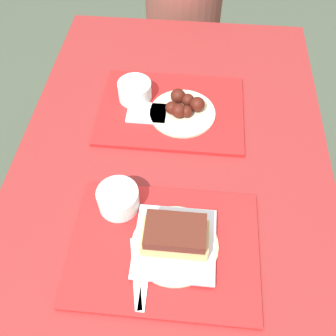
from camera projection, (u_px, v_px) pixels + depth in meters
The scene contains 13 objects.
ground_plane at pixel (169, 278), 1.63m from camera, with size 12.00×12.00×0.00m, color #424C3D.
picnic_table at pixel (169, 198), 1.10m from camera, with size 0.89×1.51×0.76m.
picnic_bench_far at pixel (187, 66), 1.91m from camera, with size 0.85×0.28×0.44m.
tray_near at pixel (165, 248), 0.89m from camera, with size 0.44×0.33×0.01m.
tray_far at pixel (171, 110), 1.17m from camera, with size 0.44×0.33×0.01m.
bowl_coleslaw_near at pixel (118, 198), 0.93m from camera, with size 0.10×0.10×0.06m.
brisket_sandwich_plate at pixel (175, 239), 0.86m from camera, with size 0.21×0.21×0.09m.
plastic_fork_near at pixel (136, 273), 0.85m from camera, with size 0.05×0.17×0.00m.
plastic_knife_near at pixel (146, 274), 0.85m from camera, with size 0.02×0.17×0.00m.
condiment_packet at pixel (173, 219), 0.93m from camera, with size 0.04×0.03×0.01m.
bowl_coleslaw_far at pixel (135, 90), 1.16m from camera, with size 0.10×0.10×0.06m.
wings_plate_far at pixel (183, 108), 1.14m from camera, with size 0.20×0.20×0.05m.
napkin_far at pixel (147, 113), 1.15m from camera, with size 0.12×0.08×0.01m.
Camera 1 is at (0.05, -0.58, 1.60)m, focal length 40.00 mm.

